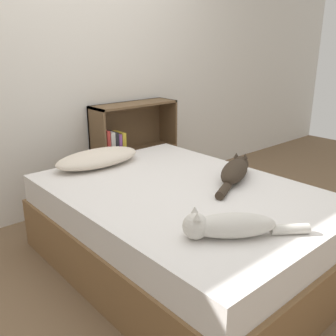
{
  "coord_description": "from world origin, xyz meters",
  "views": [
    {
      "loc": [
        -1.49,
        -1.55,
        1.38
      ],
      "look_at": [
        0.0,
        0.14,
        0.63
      ],
      "focal_mm": 40.0,
      "sensor_mm": 36.0,
      "label": 1
    }
  ],
  "objects_px": {
    "pillow": "(98,158)",
    "cat_light": "(228,226)",
    "bed": "(182,228)",
    "bookshelf": "(130,148)",
    "cat_dark": "(235,171)"
  },
  "relations": [
    {
      "from": "pillow",
      "to": "cat_light",
      "type": "relative_size",
      "value": 1.26
    },
    {
      "from": "bed",
      "to": "pillow",
      "type": "relative_size",
      "value": 2.85
    },
    {
      "from": "bed",
      "to": "cat_light",
      "type": "xyz_separation_m",
      "value": [
        -0.26,
        -0.57,
        0.32
      ]
    },
    {
      "from": "pillow",
      "to": "cat_light",
      "type": "distance_m",
      "value": 1.32
    },
    {
      "from": "bookshelf",
      "to": "cat_dark",
      "type": "bearing_deg",
      "value": -93.99
    },
    {
      "from": "cat_light",
      "to": "bookshelf",
      "type": "bearing_deg",
      "value": -75.81
    },
    {
      "from": "cat_dark",
      "to": "bookshelf",
      "type": "distance_m",
      "value": 1.31
    },
    {
      "from": "bookshelf",
      "to": "cat_light",
      "type": "bearing_deg",
      "value": -112.17
    },
    {
      "from": "bed",
      "to": "cat_dark",
      "type": "xyz_separation_m",
      "value": [
        0.37,
        -0.1,
        0.33
      ]
    },
    {
      "from": "pillow",
      "to": "cat_light",
      "type": "bearing_deg",
      "value": -94.8
    },
    {
      "from": "cat_dark",
      "to": "pillow",
      "type": "bearing_deg",
      "value": 95.78
    },
    {
      "from": "bed",
      "to": "cat_dark",
      "type": "distance_m",
      "value": 0.51
    },
    {
      "from": "pillow",
      "to": "cat_dark",
      "type": "distance_m",
      "value": 0.99
    },
    {
      "from": "bed",
      "to": "cat_light",
      "type": "relative_size",
      "value": 3.59
    },
    {
      "from": "cat_light",
      "to": "bookshelf",
      "type": "xyz_separation_m",
      "value": [
        0.72,
        1.77,
        -0.13
      ]
    }
  ]
}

